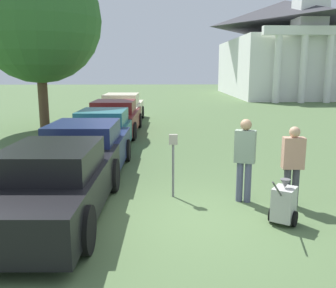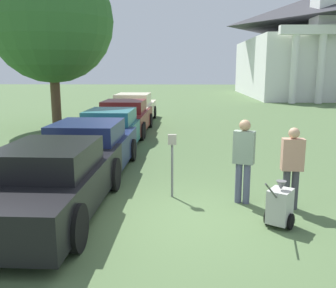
{
  "view_description": "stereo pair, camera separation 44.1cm",
  "coord_description": "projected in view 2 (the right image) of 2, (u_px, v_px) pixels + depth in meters",
  "views": [
    {
      "loc": [
        -0.52,
        -6.57,
        2.77
      ],
      "look_at": [
        -0.33,
        1.66,
        1.1
      ],
      "focal_mm": 40.0,
      "sensor_mm": 36.0,
      "label": 1
    },
    {
      "loc": [
        -0.07,
        -6.57,
        2.77
      ],
      "look_at": [
        -0.33,
        1.66,
        1.1
      ],
      "focal_mm": 40.0,
      "sensor_mm": 36.0,
      "label": 2
    }
  ],
  "objects": [
    {
      "name": "equipment_cart",
      "position": [
        280.0,
        206.0,
        6.6
      ],
      "size": [
        0.71,
        0.93,
        1.0
      ],
      "rotation": [
        0.0,
        0.0,
        -0.59
      ],
      "color": "#B2B2AD",
      "rests_on": "ground_plane"
    },
    {
      "name": "parking_meter",
      "position": [
        172.0,
        154.0,
        8.03
      ],
      "size": [
        0.18,
        0.09,
        1.39
      ],
      "color": "slate",
      "rests_on": "ground_plane"
    },
    {
      "name": "ground_plane",
      "position": [
        183.0,
        219.0,
        6.98
      ],
      "size": [
        120.0,
        120.0,
        0.0
      ],
      "primitive_type": "plane",
      "color": "#4C663D"
    },
    {
      "name": "parked_car_teal",
      "position": [
        112.0,
        130.0,
        13.12
      ],
      "size": [
        1.99,
        4.79,
        1.37
      ],
      "rotation": [
        0.0,
        0.0,
        -0.02
      ],
      "color": "#23666B",
      "rests_on": "ground_plane"
    },
    {
      "name": "shade_tree",
      "position": [
        51.0,
        20.0,
        16.74
      ],
      "size": [
        5.57,
        5.57,
        7.67
      ],
      "color": "brown",
      "rests_on": "ground_plane"
    },
    {
      "name": "parked_car_navy",
      "position": [
        90.0,
        149.0,
        9.91
      ],
      "size": [
        2.09,
        4.7,
        1.41
      ],
      "rotation": [
        0.0,
        0.0,
        -0.02
      ],
      "color": "#19234C",
      "rests_on": "ground_plane"
    },
    {
      "name": "parked_car_maroon",
      "position": [
        125.0,
        117.0,
        16.34
      ],
      "size": [
        2.17,
        4.73,
        1.42
      ],
      "rotation": [
        0.0,
        0.0,
        -0.02
      ],
      "color": "maroon",
      "rests_on": "ground_plane"
    },
    {
      "name": "parked_car_cream",
      "position": [
        134.0,
        109.0,
        19.48
      ],
      "size": [
        2.11,
        5.3,
        1.5
      ],
      "rotation": [
        0.0,
        0.0,
        -0.02
      ],
      "color": "beige",
      "rests_on": "ground_plane"
    },
    {
      "name": "person_supervisor",
      "position": [
        292.0,
        163.0,
        7.35
      ],
      "size": [
        0.43,
        0.25,
        1.65
      ],
      "rotation": [
        0.0,
        0.0,
        3.08
      ],
      "color": "#3F3F47",
      "rests_on": "ground_plane"
    },
    {
      "name": "church",
      "position": [
        302.0,
        46.0,
        37.28
      ],
      "size": [
        10.72,
        17.48,
        19.39
      ],
      "color": "white",
      "rests_on": "ground_plane"
    },
    {
      "name": "parked_car_black",
      "position": [
        54.0,
        181.0,
        7.11
      ],
      "size": [
        1.98,
        4.82,
        1.41
      ],
      "rotation": [
        0.0,
        0.0,
        -0.02
      ],
      "color": "black",
      "rests_on": "ground_plane"
    },
    {
      "name": "person_worker",
      "position": [
        244.0,
        156.0,
        7.65
      ],
      "size": [
        0.47,
        0.36,
        1.76
      ],
      "rotation": [
        0.0,
        0.0,
        2.78
      ],
      "color": "#515670",
      "rests_on": "ground_plane"
    }
  ]
}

